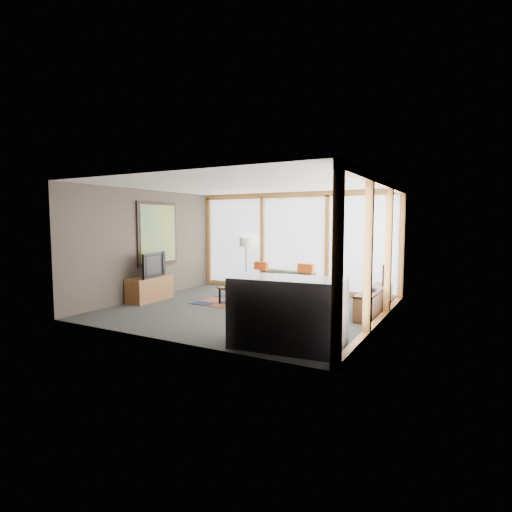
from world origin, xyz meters
The scene contains 17 objects.
ground centered at (0.00, 0.00, 0.00)m, with size 5.50×5.50×0.00m, color #2E2E2C.
room_envelope centered at (0.49, 0.56, 1.54)m, with size 5.52×5.02×2.62m.
rug centered at (-0.03, 0.73, 0.01)m, with size 2.76×1.77×0.01m, color brown.
sofa centered at (-0.10, 1.95, 0.29)m, with size 2.01×0.79×0.59m, color #3B412E.
pillow_left centered at (-0.70, 1.94, 0.69)m, with size 0.39×0.12×0.21m, color #C54714.
pillow_right centered at (0.54, 1.95, 0.70)m, with size 0.41×0.12×0.23m, color #C54714.
floor_lamp centered at (-1.28, 2.18, 0.71)m, with size 0.36×0.36×1.41m, color #2E1F18, non-canonical shape.
coffee_table centered at (-0.23, 0.31, 0.19)m, with size 1.15×0.58×0.38m, color #311C0D, non-canonical shape.
book_stack centered at (-0.53, 0.30, 0.44)m, with size 0.25×0.31×0.10m, color brown.
vase centered at (-0.16, 0.36, 0.47)m, with size 0.20×0.20×0.18m, color beige.
bookshelf centered at (2.43, 0.91, 0.24)m, with size 0.36×1.96×0.49m, color #311C0D, non-canonical shape.
bowl_a centered at (2.42, 0.34, 0.53)m, with size 0.18×0.18×0.09m, color black.
bowl_b centered at (2.44, 0.74, 0.53)m, with size 0.15×0.15×0.08m, color black.
shelf_picture centered at (2.51, 1.68, 0.71)m, with size 0.04×0.34×0.44m, color black.
tv_console centered at (-2.47, -0.27, 0.28)m, with size 0.47×1.12×0.56m, color brown.
television centered at (-2.43, -0.27, 0.85)m, with size 0.99×0.13×0.57m, color black.
bar_counter centered at (1.80, -1.92, 0.52)m, with size 1.64×0.77×1.04m, color black.
Camera 1 is at (4.14, -7.15, 1.85)m, focal length 28.00 mm.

